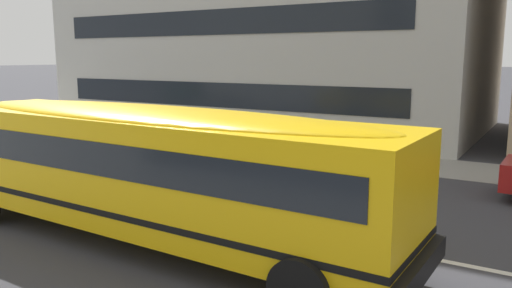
% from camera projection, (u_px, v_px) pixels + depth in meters
% --- Properties ---
extents(ground_plane, '(400.00, 400.00, 0.00)m').
position_uv_depth(ground_plane, '(182.00, 209.00, 12.16)').
color(ground_plane, '#38383D').
extents(sidewalk_far, '(120.00, 3.00, 0.01)m').
position_uv_depth(sidewalk_far, '(320.00, 154.00, 18.97)').
color(sidewalk_far, gray).
rests_on(sidewalk_far, ground_plane).
extents(lane_centreline, '(110.00, 0.16, 0.01)m').
position_uv_depth(lane_centreline, '(182.00, 209.00, 12.15)').
color(lane_centreline, silver).
rests_on(lane_centreline, ground_plane).
extents(school_bus, '(12.05, 3.02, 2.68)m').
position_uv_depth(school_bus, '(141.00, 161.00, 9.90)').
color(school_bus, yellow).
rests_on(school_bus, ground_plane).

